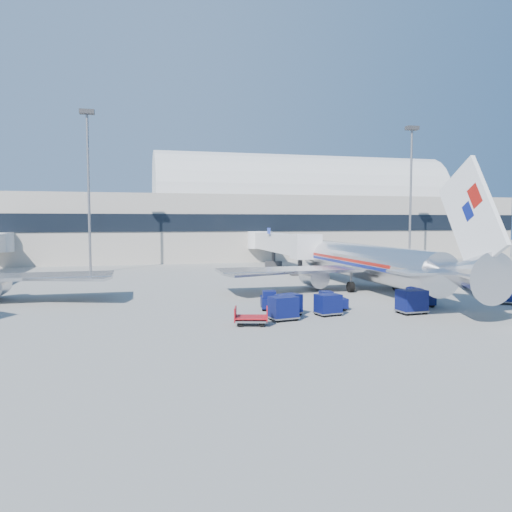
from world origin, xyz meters
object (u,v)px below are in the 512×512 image
object	(u,v)px
jetbridge_near	(277,243)
cart_open_red	(252,319)
barrier_near	(451,287)
cart_train_b	(289,304)
barrier_far	(504,285)
barrier_mid	(478,286)
cart_train_a	(328,304)
cart_solo_far	(508,293)
cart_train_c	(283,308)
tug_lead	(331,302)
cart_solo_near	(412,301)
mast_east	(411,175)
tug_right	(418,298)
airliner_main	(370,263)
tug_left	(269,300)
mast_west	(88,167)

from	to	relation	value
jetbridge_near	cart_open_red	xyz separation A→B (m)	(-13.80, -40.57, -3.48)
barrier_near	cart_train_b	xyz separation A→B (m)	(-20.58, -8.91, 0.43)
barrier_far	barrier_mid	bearing A→B (deg)	180.00
cart_train_a	cart_solo_far	distance (m)	17.48
cart_train_c	tug_lead	bearing A→B (deg)	20.86
cart_solo_near	mast_east	bearing A→B (deg)	54.82
cart_solo_far	barrier_far	bearing A→B (deg)	79.21
barrier_far	tug_right	size ratio (longest dim) A/B	1.09
cart_solo_far	cart_train_c	bearing A→B (deg)	-145.86
airliner_main	mast_east	xyz separation A→B (m)	(20.00, 25.49, 11.87)
tug_right	cart_train_b	size ratio (longest dim) A/B	1.20
tug_right	cart_solo_far	world-z (taller)	cart_solo_far
tug_lead	mast_east	bearing A→B (deg)	54.16
barrier_near	barrier_far	bearing A→B (deg)	0.00
tug_lead	tug_right	xyz separation A→B (m)	(7.95, -0.07, 0.03)
tug_right	cart_train_a	bearing A→B (deg)	-152.41
tug_right	cart_train_a	world-z (taller)	cart_train_a
jetbridge_near	barrier_mid	size ratio (longest dim) A/B	9.17
tug_left	cart_train_b	bearing A→B (deg)	-154.87
barrier_near	cart_train_a	xyz separation A→B (m)	(-17.63, -9.65, 0.43)
jetbridge_near	cart_train_b	world-z (taller)	jetbridge_near
cart_solo_far	tug_left	bearing A→B (deg)	-158.58
cart_solo_far	cart_open_red	size ratio (longest dim) A/B	0.95
mast_west	tug_lead	distance (m)	43.87
mast_east	mast_west	bearing A→B (deg)	180.00
cart_train_a	cart_solo_far	xyz separation A→B (m)	(17.44, 1.25, 0.08)
barrier_near	cart_train_c	size ratio (longest dim) A/B	1.33
mast_east	barrier_near	xyz separation A→B (m)	(-12.00, -28.00, -14.34)
cart_train_c	cart_solo_near	xyz separation A→B (m)	(10.57, 0.07, 0.07)
cart_solo_far	cart_open_red	world-z (taller)	cart_solo_far
mast_east	barrier_near	distance (m)	33.67
jetbridge_near	tug_right	world-z (taller)	jetbridge_near
mast_east	barrier_far	xyz separation A→B (m)	(-5.40, -28.00, -14.34)
barrier_mid	cart_solo_far	distance (m)	9.11
cart_train_b	cart_solo_far	bearing A→B (deg)	-23.32
cart_train_a	cart_train_c	xyz separation A→B (m)	(-3.91, -0.99, 0.06)
tug_left	cart_train_b	xyz separation A→B (m)	(0.77, -3.01, 0.15)
barrier_far	cart_train_b	distance (m)	28.61
cart_train_c	cart_solo_far	distance (m)	21.47
airliner_main	cart_open_red	world-z (taller)	airliner_main
barrier_far	cart_train_b	xyz separation A→B (m)	(-27.18, -8.91, 0.43)
cart_train_b	cart_solo_near	bearing A→B (deg)	-34.54
tug_right	cart_solo_near	distance (m)	3.80
mast_east	barrier_far	distance (m)	31.92
tug_right	cart_train_c	bearing A→B (deg)	-151.92
barrier_mid	tug_lead	world-z (taller)	tug_lead
airliner_main	tug_lead	distance (m)	13.38
jetbridge_near	mast_west	bearing A→B (deg)	-178.32
mast_west	cart_open_red	xyz separation A→B (m)	(13.80, -39.76, -14.35)
cart_train_a	cart_train_c	distance (m)	4.04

